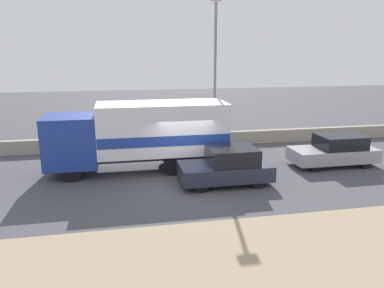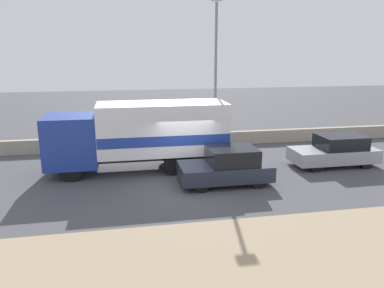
{
  "view_description": "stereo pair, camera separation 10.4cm",
  "coord_description": "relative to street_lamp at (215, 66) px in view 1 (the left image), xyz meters",
  "views": [
    {
      "loc": [
        -2.85,
        -14.56,
        5.46
      ],
      "look_at": [
        0.26,
        1.15,
        1.47
      ],
      "focal_mm": 35.0,
      "sensor_mm": 36.0,
      "label": 1
    },
    {
      "loc": [
        -2.74,
        -14.58,
        5.46
      ],
      "look_at": [
        0.26,
        1.15,
        1.47
      ],
      "focal_mm": 35.0,
      "sensor_mm": 36.0,
      "label": 2
    }
  ],
  "objects": [
    {
      "name": "stone_wall_backdrop",
      "position": [
        -2.39,
        1.01,
        -4.27
      ],
      "size": [
        60.0,
        0.35,
        0.77
      ],
      "color": "#A39984",
      "rests_on": "ground_plane"
    },
    {
      "name": "street_lamp",
      "position": [
        0.0,
        0.0,
        0.0
      ],
      "size": [
        0.56,
        0.28,
        8.18
      ],
      "color": "slate",
      "rests_on": "ground_plane"
    },
    {
      "name": "ground_plane",
      "position": [
        -2.39,
        -5.43,
        -4.66
      ],
      "size": [
        80.0,
        80.0,
        0.0
      ],
      "primitive_type": "plane",
      "color": "#47474C"
    },
    {
      "name": "box_truck",
      "position": [
        -4.19,
        -3.05,
        -2.88
      ],
      "size": [
        8.18,
        2.41,
        3.16
      ],
      "rotation": [
        0.0,
        0.0,
        3.14
      ],
      "color": "navy",
      "rests_on": "ground_plane"
    },
    {
      "name": "car_sedan_second",
      "position": [
        5.04,
        -4.06,
        -3.92
      ],
      "size": [
        4.13,
        1.76,
        1.5
      ],
      "rotation": [
        0.0,
        0.0,
        3.14
      ],
      "color": "#9E9EA3",
      "rests_on": "ground_plane"
    },
    {
      "name": "car_hatchback",
      "position": [
        -0.86,
        -5.52,
        -3.91
      ],
      "size": [
        3.82,
        1.89,
        1.55
      ],
      "rotation": [
        0.0,
        0.0,
        3.14
      ],
      "color": "#282D3D",
      "rests_on": "ground_plane"
    },
    {
      "name": "dirt_shoulder_foreground",
      "position": [
        -2.39,
        -12.08,
        -4.64
      ],
      "size": [
        60.0,
        6.09,
        0.04
      ],
      "color": "#9E896B",
      "rests_on": "ground_plane"
    }
  ]
}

